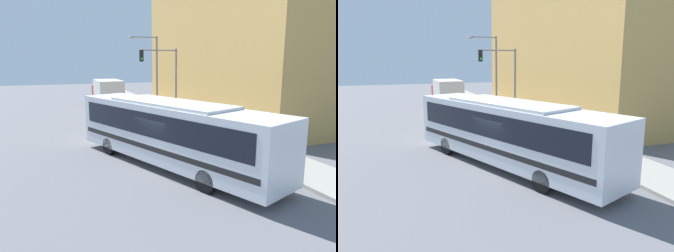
% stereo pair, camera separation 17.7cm
% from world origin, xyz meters
% --- Properties ---
extents(ground_plane, '(120.00, 120.00, 0.00)m').
position_xyz_m(ground_plane, '(0.00, 0.00, 0.00)').
color(ground_plane, slate).
extents(sidewalk, '(2.94, 70.00, 0.17)m').
position_xyz_m(sidewalk, '(5.97, 20.00, 0.08)').
color(sidewalk, gray).
rests_on(sidewalk, ground_plane).
extents(building_facade, '(6.00, 23.96, 12.82)m').
position_xyz_m(building_facade, '(10.44, 12.98, 6.41)').
color(building_facade, tan).
rests_on(building_facade, ground_plane).
extents(city_bus, '(6.80, 12.38, 3.23)m').
position_xyz_m(city_bus, '(0.39, 0.28, 1.86)').
color(city_bus, silver).
rests_on(city_bus, ground_plane).
extents(delivery_truck, '(2.44, 6.57, 3.12)m').
position_xyz_m(delivery_truck, '(1.00, 20.63, 1.69)').
color(delivery_truck, silver).
rests_on(delivery_truck, ground_plane).
extents(fire_hydrant, '(0.22, 0.30, 0.67)m').
position_xyz_m(fire_hydrant, '(5.10, 2.32, 0.50)').
color(fire_hydrant, gold).
rests_on(fire_hydrant, sidewalk).
extents(traffic_light_pole, '(3.28, 0.35, 5.92)m').
position_xyz_m(traffic_light_pole, '(4.20, 11.62, 4.19)').
color(traffic_light_pole, slate).
rests_on(traffic_light_pole, sidewalk).
extents(parking_meter, '(0.14, 0.14, 1.29)m').
position_xyz_m(parking_meter, '(5.10, 8.51, 1.04)').
color(parking_meter, slate).
rests_on(parking_meter, sidewalk).
extents(street_lamp, '(2.92, 0.28, 7.24)m').
position_xyz_m(street_lamp, '(4.95, 16.94, 4.51)').
color(street_lamp, slate).
rests_on(street_lamp, sidewalk).
extents(pedestrian_near_corner, '(0.34, 0.34, 1.72)m').
position_xyz_m(pedestrian_near_corner, '(5.82, 12.01, 1.04)').
color(pedestrian_near_corner, '#47382D').
rests_on(pedestrian_near_corner, sidewalk).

